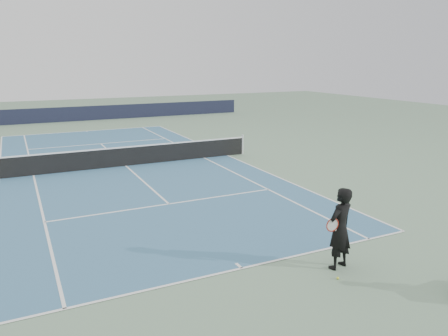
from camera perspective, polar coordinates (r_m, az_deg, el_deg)
name	(u,v)px	position (r m, az deg, el deg)	size (l,w,h in m)	color
ground	(126,166)	(21.60, -12.71, 0.24)	(80.00, 80.00, 0.00)	gray
court_surface	(126,166)	(21.60, -12.71, 0.26)	(10.97, 23.77, 0.01)	#3A6889
tennis_net	(125,156)	(21.49, -12.78, 1.55)	(12.90, 0.10, 1.07)	silver
windscreen_far	(74,114)	(38.91, -18.95, 6.69)	(30.00, 0.25, 1.20)	black
tennis_player	(340,228)	(10.99, 14.90, -7.64)	(0.89, 0.73, 2.05)	black
tennis_ball	(338,278)	(10.82, 14.64, -13.74)	(0.06, 0.06, 0.06)	yellow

